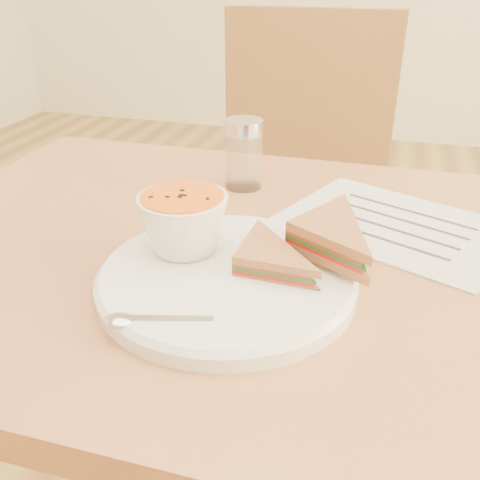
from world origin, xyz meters
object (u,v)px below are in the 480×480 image
(dining_table, at_px, (250,447))
(plate, at_px, (227,280))
(condiment_shaker, at_px, (244,154))
(soup_bowl, at_px, (184,225))
(chair_far, at_px, (289,227))

(dining_table, xyz_separation_m, plate, (-0.00, -0.10, 0.38))
(condiment_shaker, bearing_deg, soup_bowl, -90.15)
(dining_table, height_order, soup_bowl, soup_bowl)
(plate, height_order, condiment_shaker, condiment_shaker)
(condiment_shaker, bearing_deg, dining_table, -70.95)
(soup_bowl, distance_m, condiment_shaker, 0.26)
(plate, bearing_deg, soup_bowl, 152.07)
(dining_table, bearing_deg, plate, -92.06)
(dining_table, bearing_deg, condiment_shaker, 109.05)
(soup_bowl, bearing_deg, condiment_shaker, 89.85)
(chair_far, xyz_separation_m, plate, (0.05, -0.68, 0.27))
(condiment_shaker, bearing_deg, plate, -78.00)
(dining_table, relative_size, chair_far, 1.03)
(dining_table, xyz_separation_m, soup_bowl, (-0.07, -0.07, 0.43))
(dining_table, xyz_separation_m, chair_far, (-0.06, 0.58, 0.11))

